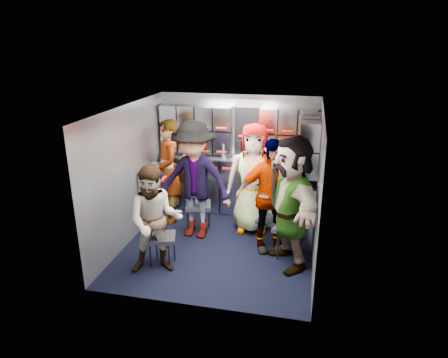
% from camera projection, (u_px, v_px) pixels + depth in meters
% --- Properties ---
extents(floor, '(3.00, 3.00, 0.00)m').
position_uv_depth(floor, '(219.00, 245.00, 6.14)').
color(floor, black).
rests_on(floor, ground).
extents(wall_back, '(2.80, 0.04, 2.10)m').
position_uv_depth(wall_back, '(238.00, 153.00, 7.17)').
color(wall_back, '#969BA4').
rests_on(wall_back, ground).
extents(wall_left, '(0.04, 3.00, 2.10)m').
position_uv_depth(wall_left, '(130.00, 174.00, 6.08)').
color(wall_left, '#969BA4').
rests_on(wall_left, ground).
extents(wall_right, '(0.04, 3.00, 2.10)m').
position_uv_depth(wall_right, '(318.00, 188.00, 5.51)').
color(wall_right, '#969BA4').
rests_on(wall_right, ground).
extents(ceiling, '(2.80, 3.00, 0.02)m').
position_uv_depth(ceiling, '(219.00, 109.00, 5.44)').
color(ceiling, silver).
rests_on(ceiling, wall_back).
extents(cart_bank_back, '(2.68, 0.38, 0.99)m').
position_uv_depth(cart_bank_back, '(236.00, 186.00, 7.17)').
color(cart_bank_back, '#91959F').
rests_on(cart_bank_back, ground).
extents(cart_bank_left, '(0.38, 0.76, 0.99)m').
position_uv_depth(cart_bank_left, '(158.00, 196.00, 6.73)').
color(cart_bank_left, '#91959F').
rests_on(cart_bank_left, ground).
extents(counter, '(2.68, 0.42, 0.03)m').
position_uv_depth(counter, '(236.00, 158.00, 6.99)').
color(counter, '#B6B9BE').
rests_on(counter, cart_bank_back).
extents(locker_bank_back, '(2.68, 0.28, 0.82)m').
position_uv_depth(locker_bank_back, '(237.00, 131.00, 6.89)').
color(locker_bank_back, '#91959F').
rests_on(locker_bank_back, wall_back).
extents(locker_bank_right, '(0.28, 1.00, 0.82)m').
position_uv_depth(locker_bank_right, '(310.00, 144.00, 6.04)').
color(locker_bank_right, '#91959F').
rests_on(locker_bank_right, wall_right).
extents(right_cabinet, '(0.28, 1.20, 1.00)m').
position_uv_depth(right_cabinet, '(305.00, 207.00, 6.28)').
color(right_cabinet, '#91959F').
rests_on(right_cabinet, ground).
extents(coffee_niche, '(0.46, 0.16, 0.84)m').
position_uv_depth(coffee_niche, '(248.00, 132.00, 6.91)').
color(coffee_niche, black).
rests_on(coffee_niche, wall_back).
extents(red_latch_strip, '(2.60, 0.02, 0.03)m').
position_uv_depth(red_latch_strip, '(234.00, 169.00, 6.85)').
color(red_latch_strip, maroon).
rests_on(red_latch_strip, cart_bank_back).
extents(jump_seat_near_left, '(0.45, 0.44, 0.43)m').
position_uv_depth(jump_seat_near_left, '(162.00, 239.00, 5.52)').
color(jump_seat_near_left, black).
rests_on(jump_seat_near_left, ground).
extents(jump_seat_mid_left, '(0.48, 0.47, 0.47)m').
position_uv_depth(jump_seat_mid_left, '(198.00, 207.00, 6.48)').
color(jump_seat_mid_left, black).
rests_on(jump_seat_mid_left, ground).
extents(jump_seat_center, '(0.55, 0.54, 0.50)m').
position_uv_depth(jump_seat_center, '(254.00, 200.00, 6.67)').
color(jump_seat_center, black).
rests_on(jump_seat_center, ground).
extents(jump_seat_mid_right, '(0.42, 0.41, 0.41)m').
position_uv_depth(jump_seat_mid_right, '(270.00, 221.00, 6.09)').
color(jump_seat_mid_right, black).
rests_on(jump_seat_mid_right, ground).
extents(jump_seat_near_right, '(0.50, 0.49, 0.46)m').
position_uv_depth(jump_seat_near_right, '(289.00, 231.00, 5.70)').
color(jump_seat_near_right, black).
rests_on(jump_seat_near_right, ground).
extents(attendant_standing, '(0.69, 0.77, 1.77)m').
position_uv_depth(attendant_standing, '(168.00, 172.00, 6.72)').
color(attendant_standing, black).
rests_on(attendant_standing, ground).
extents(attendant_arc_a, '(0.86, 0.76, 1.50)m').
position_uv_depth(attendant_arc_a, '(155.00, 221.00, 5.23)').
color(attendant_arc_a, black).
rests_on(attendant_arc_a, ground).
extents(attendant_arc_b, '(1.28, 0.82, 1.86)m').
position_uv_depth(attendant_arc_b, '(194.00, 181.00, 6.14)').
color(attendant_arc_b, black).
rests_on(attendant_arc_b, ground).
extents(attendant_arc_c, '(0.90, 0.62, 1.78)m').
position_uv_depth(attendant_arc_c, '(253.00, 179.00, 6.36)').
color(attendant_arc_c, black).
rests_on(attendant_arc_c, ground).
extents(attendant_arc_d, '(1.08, 0.74, 1.71)m').
position_uv_depth(attendant_arc_d, '(269.00, 196.00, 5.77)').
color(attendant_arc_d, black).
rests_on(attendant_arc_d, ground).
extents(attendant_arc_e, '(1.30, 1.77, 1.85)m').
position_uv_depth(attendant_arc_e, '(290.00, 202.00, 5.36)').
color(attendant_arc_e, black).
rests_on(attendant_arc_e, ground).
extents(bottle_left, '(0.07, 0.07, 0.25)m').
position_uv_depth(bottle_left, '(224.00, 151.00, 6.94)').
color(bottle_left, white).
rests_on(bottle_left, counter).
extents(bottle_mid, '(0.07, 0.07, 0.24)m').
position_uv_depth(bottle_mid, '(249.00, 153.00, 6.85)').
color(bottle_mid, white).
rests_on(bottle_mid, counter).
extents(bottle_right, '(0.07, 0.07, 0.27)m').
position_uv_depth(bottle_right, '(302.00, 155.00, 6.67)').
color(bottle_right, white).
rests_on(bottle_right, counter).
extents(cup_left, '(0.09, 0.09, 0.11)m').
position_uv_depth(cup_left, '(186.00, 153.00, 7.10)').
color(cup_left, beige).
rests_on(cup_left, counter).
extents(cup_right, '(0.08, 0.08, 0.11)m').
position_uv_depth(cup_right, '(271.00, 158.00, 6.79)').
color(cup_right, beige).
rests_on(cup_right, counter).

